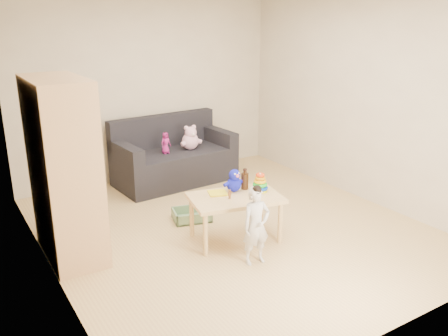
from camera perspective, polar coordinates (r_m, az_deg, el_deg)
room at (r=5.14m, az=1.01°, el=6.07°), size 4.50×4.50×4.50m
wardrobe at (r=4.90m, az=-18.70°, el=-0.28°), size 0.50×1.01×1.81m
sofa at (r=6.98m, az=-5.90°, el=0.21°), size 1.76×0.97×0.48m
play_table at (r=5.18m, az=1.37°, el=-6.03°), size 1.07×0.79×0.51m
storage_bin at (r=5.74m, az=-3.91°, el=-5.62°), size 0.51×0.43×0.13m
toddler at (r=4.67m, az=3.89°, el=-7.06°), size 0.31×0.22×0.77m
pink_bear at (r=6.92m, az=-4.08°, el=3.48°), size 0.28×0.25×0.30m
doll at (r=6.74m, az=-7.03°, el=2.99°), size 0.17×0.13×0.30m
ring_stacker at (r=5.21m, az=4.35°, el=-1.94°), size 0.18×0.18×0.21m
brown_bottle at (r=5.26m, az=2.53°, el=-1.52°), size 0.08×0.08×0.24m
blue_plush at (r=5.18m, az=1.20°, el=-1.45°), size 0.22×0.18×0.26m
wooden_figure at (r=5.00m, az=0.69°, el=-3.15°), size 0.05×0.05×0.10m
yellow_book at (r=5.15m, az=-0.77°, el=-3.02°), size 0.25×0.25×0.01m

